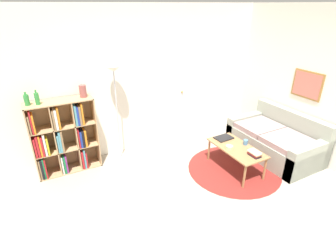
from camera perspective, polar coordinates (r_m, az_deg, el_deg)
ground_plane at (r=3.76m, az=12.16°, el=-18.86°), size 14.00×14.00×0.00m
wall_back at (r=4.91m, az=-4.00°, el=9.80°), size 7.63×0.11×2.60m
wall_right at (r=5.43m, az=25.12°, el=9.12°), size 0.08×5.33×2.60m
rug at (r=4.69m, az=14.10°, el=-9.06°), size 1.56×1.56×0.01m
bookshelf at (r=4.58m, az=-21.96°, el=-2.39°), size 1.00×0.34×1.23m
floor_lamp at (r=4.39m, az=-11.51°, el=8.65°), size 0.28×0.28×1.70m
couch at (r=5.27m, az=22.54°, el=-2.92°), size 0.94×1.59×0.79m
coffee_table at (r=4.50m, az=14.65°, el=-5.00°), size 0.51×0.99×0.43m
laptop at (r=4.71m, az=12.02°, el=-2.53°), size 0.32×0.23×0.02m
bowl at (r=4.40m, az=13.21°, el=-4.51°), size 0.12×0.12×0.05m
book_stack_on_table at (r=4.31m, az=18.32°, el=-5.69°), size 0.13×0.20×0.08m
cup at (r=4.59m, az=16.52°, el=-3.40°), size 0.08×0.08×0.09m
bottle_left at (r=4.31m, az=-28.42°, el=5.03°), size 0.07×0.07×0.20m
bottle_middle at (r=4.28m, az=-26.62°, el=5.37°), size 0.06×0.06×0.22m
vase_on_shelf at (r=4.36m, az=-18.05°, el=7.23°), size 0.11×0.11×0.20m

